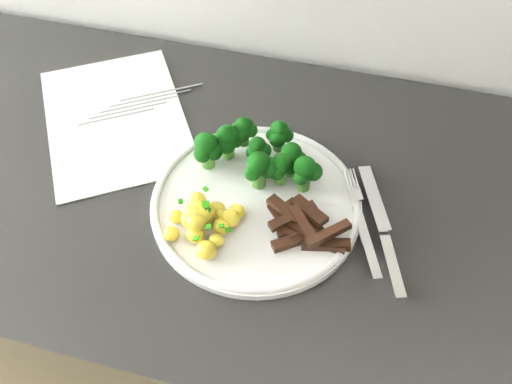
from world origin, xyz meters
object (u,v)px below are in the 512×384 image
(potatoes, at_px, (204,219))
(fork, at_px, (362,225))
(recipe_paper, at_px, (116,118))
(counter, at_px, (214,315))
(plate, at_px, (256,202))
(beef_strips, at_px, (304,227))
(broccoli, at_px, (259,152))
(knife, at_px, (386,244))

(potatoes, distance_m, fork, 0.20)
(recipe_paper, distance_m, fork, 0.41)
(counter, bearing_deg, recipe_paper, 151.50)
(plate, distance_m, potatoes, 0.08)
(plate, bearing_deg, fork, -3.03)
(counter, relative_size, plate, 8.10)
(recipe_paper, relative_size, beef_strips, 3.01)
(recipe_paper, bearing_deg, plate, -23.10)
(broccoli, relative_size, knife, 0.93)
(fork, bearing_deg, beef_strips, -161.46)
(plate, xyz_separation_m, fork, (0.14, -0.01, 0.01))
(plate, bearing_deg, beef_strips, -23.54)
(knife, bearing_deg, counter, 170.78)
(recipe_paper, distance_m, knife, 0.45)
(counter, relative_size, broccoli, 12.61)
(recipe_paper, height_order, beef_strips, beef_strips)
(plate, xyz_separation_m, knife, (0.18, -0.02, 0.00))
(beef_strips, bearing_deg, potatoes, -168.70)
(counter, bearing_deg, knife, -9.22)
(knife, bearing_deg, beef_strips, -174.81)
(potatoes, xyz_separation_m, fork, (0.20, 0.05, -0.01))
(plate, relative_size, fork, 1.69)
(potatoes, distance_m, knife, 0.23)
(potatoes, relative_size, beef_strips, 0.81)
(counter, height_order, beef_strips, beef_strips)
(counter, distance_m, recipe_paper, 0.47)
(recipe_paper, relative_size, plate, 1.26)
(plate, bearing_deg, broccoli, 100.82)
(fork, bearing_deg, plate, 176.97)
(beef_strips, distance_m, fork, 0.07)
(potatoes, bearing_deg, knife, 8.55)
(beef_strips, xyz_separation_m, knife, (0.10, 0.01, -0.01))
(beef_strips, bearing_deg, knife, 5.19)
(recipe_paper, xyz_separation_m, potatoes, (0.20, -0.16, 0.02))
(broccoli, bearing_deg, fork, -22.62)
(broccoli, bearing_deg, potatoes, -110.68)
(plate, bearing_deg, knife, -7.07)
(knife, bearing_deg, broccoli, 157.30)
(counter, bearing_deg, broccoli, 21.85)
(broccoli, bearing_deg, counter, -158.15)
(beef_strips, distance_m, knife, 0.11)
(counter, relative_size, recipe_paper, 6.44)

